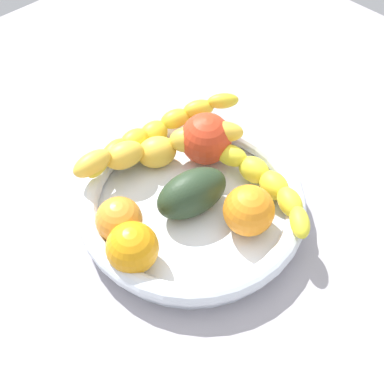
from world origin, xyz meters
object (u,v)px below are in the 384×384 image
at_px(orange_mid_right, 249,210).
at_px(orange_mid_left, 119,220).
at_px(avocado_dark, 190,192).
at_px(banana_arching_top, 158,149).
at_px(tomato_red, 206,139).
at_px(orange_front, 132,248).
at_px(banana_draped_right, 157,131).
at_px(fruit_bowl, 192,204).
at_px(banana_draped_left, 259,179).

bearing_deg(orange_mid_right, orange_mid_left, 50.60).
height_order(orange_mid_left, avocado_dark, avocado_dark).
height_order(banana_arching_top, tomato_red, tomato_red).
height_order(orange_front, avocado_dark, orange_front).
xyz_separation_m(orange_front, orange_mid_right, (-0.06, -0.14, 0.00)).
relative_size(banana_draped_right, orange_mid_left, 4.45).
xyz_separation_m(fruit_bowl, banana_draped_left, (-0.04, -0.08, 0.02)).
bearing_deg(banana_draped_right, banana_arching_top, 140.00).
bearing_deg(orange_mid_left, banana_arching_top, -64.12).
distance_m(banana_draped_left, banana_draped_right, 0.16).
height_order(banana_draped_right, orange_mid_right, orange_mid_right).
bearing_deg(tomato_red, banana_arching_top, 61.98).
bearing_deg(orange_mid_right, banana_draped_left, -61.95).
relative_size(orange_mid_left, orange_mid_right, 0.90).
xyz_separation_m(banana_draped_right, tomato_red, (-0.06, -0.03, 0.01)).
relative_size(orange_mid_right, tomato_red, 0.89).
xyz_separation_m(banana_draped_left, orange_mid_right, (-0.03, 0.05, 0.01)).
distance_m(orange_front, orange_mid_right, 0.15).
height_order(orange_front, orange_mid_left, orange_front).
xyz_separation_m(fruit_bowl, orange_mid_right, (-0.07, -0.03, 0.03)).
height_order(banana_draped_left, orange_mid_left, orange_mid_left).
bearing_deg(orange_mid_right, fruit_bowl, 22.74).
relative_size(fruit_bowl, orange_mid_right, 4.59).
relative_size(orange_front, avocado_dark, 0.63).
distance_m(fruit_bowl, orange_mid_right, 0.08).
distance_m(banana_draped_left, orange_mid_right, 0.06).
relative_size(banana_arching_top, orange_mid_right, 3.41).
relative_size(banana_draped_right, orange_front, 4.11).
bearing_deg(fruit_bowl, orange_mid_left, 71.81).
height_order(banana_draped_right, tomato_red, tomato_red).
bearing_deg(orange_front, banana_arching_top, -52.02).
height_order(fruit_bowl, avocado_dark, avocado_dark).
relative_size(banana_draped_right, avocado_dark, 2.61).
relative_size(orange_front, orange_mid_left, 1.08).
height_order(fruit_bowl, banana_draped_left, banana_draped_left).
xyz_separation_m(banana_draped_left, tomato_red, (0.09, 0.01, 0.01)).
relative_size(fruit_bowl, avocado_dark, 3.00).
bearing_deg(banana_draped_left, orange_mid_left, 67.24).
bearing_deg(tomato_red, fruit_bowl, 124.14).
distance_m(banana_draped_left, orange_mid_left, 0.19).
relative_size(banana_draped_right, orange_mid_right, 4.00).
bearing_deg(banana_arching_top, banana_draped_left, -152.37).
bearing_deg(fruit_bowl, avocado_dark, 10.63).
bearing_deg(avocado_dark, tomato_red, -57.63).
xyz_separation_m(fruit_bowl, banana_arching_top, (0.08, -0.02, 0.03)).
bearing_deg(tomato_red, orange_front, 109.21).
xyz_separation_m(banana_draped_right, orange_front, (-0.13, 0.15, 0.00)).
distance_m(banana_draped_right, banana_arching_top, 0.04).
height_order(orange_mid_right, tomato_red, tomato_red).
relative_size(orange_front, orange_mid_right, 0.97).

